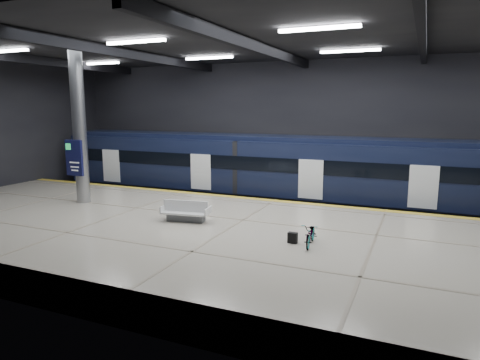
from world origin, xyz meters
The scene contains 10 objects.
ground centered at (0.00, 0.00, 0.00)m, with size 30.00×30.00×0.00m, color black.
room_shell centered at (0.00, 0.00, 5.72)m, with size 30.10×16.10×8.05m.
platform centered at (0.00, -2.50, 0.55)m, with size 30.00×11.00×1.10m, color #BFB6A1.
safety_strip centered at (0.00, 2.75, 1.11)m, with size 30.00×0.40×0.01m, color gold.
rails centered at (0.00, 5.50, 0.08)m, with size 30.00×1.52×0.16m.
train centered at (0.18, 5.50, 2.06)m, with size 29.40×2.84×3.79m.
bench centered at (-1.95, -2.03, 1.39)m, with size 1.95×1.05×0.82m.
bicycle centered at (3.19, -2.99, 1.48)m, with size 0.50×1.43×0.75m, color #99999E.
pannier_bag centered at (2.59, -2.99, 1.28)m, with size 0.30×0.18×0.35m, color black.
info_column centered at (-8.00, -1.03, 4.46)m, with size 0.90×0.78×6.90m.
Camera 1 is at (6.30, -15.86, 5.47)m, focal length 32.00 mm.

